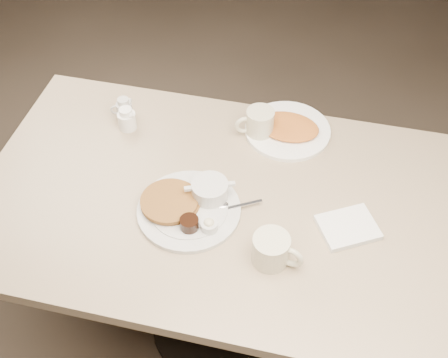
% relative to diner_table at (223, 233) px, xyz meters
% --- Properties ---
extents(room, '(7.04, 8.04, 2.84)m').
position_rel_diner_table_xyz_m(room, '(0.00, 0.00, 0.82)').
color(room, '#4C3F33').
rests_on(room, ground).
extents(diner_table, '(1.50, 0.90, 0.75)m').
position_rel_diner_table_xyz_m(diner_table, '(0.00, 0.00, 0.00)').
color(diner_table, tan).
rests_on(diner_table, ground).
extents(main_plate, '(0.41, 0.40, 0.07)m').
position_rel_diner_table_xyz_m(main_plate, '(-0.08, -0.06, 0.19)').
color(main_plate, beige).
rests_on(main_plate, diner_table).
extents(coffee_mug_near, '(0.16, 0.12, 0.09)m').
position_rel_diner_table_xyz_m(coffee_mug_near, '(0.18, -0.18, 0.22)').
color(coffee_mug_near, beige).
rests_on(coffee_mug_near, diner_table).
extents(napkin, '(0.20, 0.19, 0.02)m').
position_rel_diner_table_xyz_m(napkin, '(0.38, -0.03, 0.18)').
color(napkin, white).
rests_on(napkin, diner_table).
extents(coffee_mug_far, '(0.14, 0.12, 0.10)m').
position_rel_diner_table_xyz_m(coffee_mug_far, '(0.05, 0.30, 0.22)').
color(coffee_mug_far, beige).
rests_on(coffee_mug_far, diner_table).
extents(creamer_left, '(0.08, 0.06, 0.08)m').
position_rel_diner_table_xyz_m(creamer_left, '(-0.41, 0.28, 0.21)').
color(creamer_left, '#BAB9B6').
rests_on(creamer_left, diner_table).
extents(creamer_right, '(0.08, 0.07, 0.08)m').
position_rel_diner_table_xyz_m(creamer_right, '(-0.39, 0.24, 0.21)').
color(creamer_right, white).
rests_on(creamer_right, diner_table).
extents(hash_plate, '(0.30, 0.30, 0.04)m').
position_rel_diner_table_xyz_m(hash_plate, '(0.14, 0.34, 0.18)').
color(hash_plate, white).
rests_on(hash_plate, diner_table).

